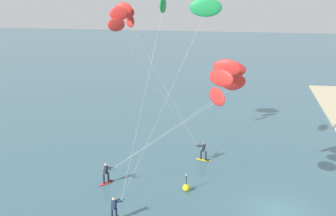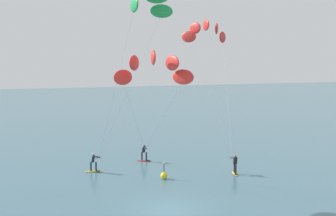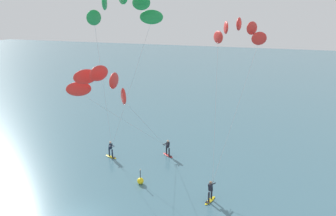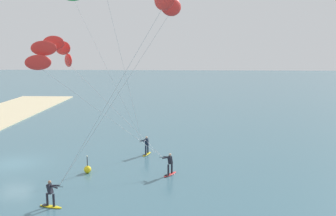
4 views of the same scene
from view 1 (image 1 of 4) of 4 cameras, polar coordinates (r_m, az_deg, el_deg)
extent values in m
plane|color=#426B7A|center=(30.97, 14.33, -13.22)|extent=(240.00, 240.00, 0.00)
cylinder|color=#192338|center=(28.90, -7.42, -14.01)|extent=(0.14, 0.14, 0.78)
cylinder|color=#192338|center=(29.20, -6.89, -13.65)|extent=(0.14, 0.14, 0.78)
cube|color=#192338|center=(28.72, -7.20, -12.63)|extent=(0.40, 0.39, 0.63)
sphere|color=beige|center=(28.52, -7.23, -11.89)|extent=(0.20, 0.20, 0.20)
cylinder|color=black|center=(28.87, -6.23, -12.09)|extent=(0.41, 0.41, 0.03)
cylinder|color=#192338|center=(28.83, -6.83, -12.09)|extent=(0.59, 0.32, 0.15)
cylinder|color=#192338|center=(28.66, -6.61, -12.26)|extent=(0.32, 0.59, 0.15)
ellipsoid|color=#1E9347|center=(26.43, 5.00, 13.15)|extent=(0.33, 1.96, 1.10)
ellipsoid|color=#1E9347|center=(30.02, -0.67, 13.53)|extent=(1.96, 0.33, 1.10)
cylinder|color=#B2B2B7|center=(26.90, -0.87, -0.34)|extent=(1.93, 5.06, 11.97)
cylinder|color=#B2B2B7|center=(28.72, -3.40, 0.69)|extent=(5.09, 1.86, 11.97)
ellipsoid|color=yellow|center=(38.26, 4.70, -6.88)|extent=(0.71, 1.54, 0.08)
cube|color=black|center=(38.11, 5.29, -6.90)|extent=(0.35, 0.34, 0.02)
cylinder|color=black|center=(38.16, 4.40, -6.23)|extent=(0.14, 0.14, 0.78)
cylinder|color=black|center=(38.03, 5.03, -6.33)|extent=(0.14, 0.14, 0.78)
cube|color=black|center=(37.84, 4.74, -5.31)|extent=(0.37, 0.38, 0.63)
sphere|color=#9E7051|center=(37.69, 4.75, -4.72)|extent=(0.20, 0.20, 0.20)
cylinder|color=black|center=(37.87, 3.92, -5.04)|extent=(0.06, 0.55, 0.03)
cylinder|color=black|center=(37.71, 4.31, -5.08)|extent=(0.28, 0.60, 0.15)
cylinder|color=black|center=(37.92, 4.36, -4.97)|extent=(0.34, 0.58, 0.15)
ellipsoid|color=red|center=(38.79, -5.05, 11.40)|extent=(1.35, 1.26, 1.10)
ellipsoid|color=red|center=(38.13, -5.40, 12.56)|extent=(0.95, 1.52, 1.10)
ellipsoid|color=red|center=(37.06, -5.98, 12.94)|extent=(0.41, 1.54, 1.10)
ellipsoid|color=red|center=(36.04, -6.56, 12.34)|extent=(0.81, 1.55, 1.10)
ellipsoid|color=red|center=(35.49, -6.88, 10.93)|extent=(1.26, 1.35, 1.10)
cylinder|color=#B2B2B7|center=(37.85, -0.58, 3.07)|extent=(2.15, 6.43, 10.21)
cylinder|color=#B2B2B7|center=(36.20, -1.27, 2.47)|extent=(1.40, 6.63, 10.21)
ellipsoid|color=red|center=(34.27, -8.18, -9.82)|extent=(1.44, 1.14, 0.08)
cube|color=black|center=(34.47, -7.63, -9.54)|extent=(0.39, 0.40, 0.02)
cylinder|color=black|center=(33.96, -8.51, -9.27)|extent=(0.14, 0.14, 0.78)
cylinder|color=black|center=(34.20, -7.92, -9.06)|extent=(0.14, 0.14, 0.78)
cube|color=black|center=(33.80, -8.26, -8.11)|extent=(0.43, 0.43, 0.63)
sphere|color=beige|center=(33.63, -8.29, -7.45)|extent=(0.20, 0.20, 0.20)
cylinder|color=black|center=(33.48, -7.45, -8.03)|extent=(0.14, 0.54, 0.03)
cylinder|color=black|center=(33.68, -7.77, -7.84)|extent=(0.19, 0.61, 0.15)
cylinder|color=black|center=(33.51, -7.96, -7.97)|extent=(0.41, 0.55, 0.15)
ellipsoid|color=red|center=(26.02, 6.51, 1.50)|extent=(1.74, 1.29, 1.10)
ellipsoid|color=red|center=(26.54, 7.05, 4.01)|extent=(1.32, 1.72, 1.10)
ellipsoid|color=red|center=(27.75, 7.83, 5.32)|extent=(0.70, 1.89, 1.10)
ellipsoid|color=red|center=(29.12, 8.48, 5.01)|extent=(0.66, 1.90, 1.10)
ellipsoid|color=red|center=(30.08, 8.77, 3.38)|extent=(1.29, 1.74, 1.10)
cylinder|color=#B2B2B7|center=(29.49, -1.31, -4.17)|extent=(3.92, 8.10, 6.79)
cylinder|color=#B2B2B7|center=(31.35, 0.26, -2.92)|extent=(0.32, 8.98, 6.79)
sphere|color=yellow|center=(32.69, 2.43, -10.52)|extent=(0.56, 0.56, 0.56)
cylinder|color=#262628|center=(32.41, 2.44, -9.52)|extent=(0.06, 0.06, 0.70)
sphere|color=#F2F2CC|center=(32.24, 2.45, -8.86)|extent=(0.12, 0.12, 0.12)
camera|label=2|loc=(33.36, 65.32, -2.37)|focal=44.92mm
camera|label=3|loc=(44.82, 37.77, 11.80)|focal=37.01mm
camera|label=4|loc=(57.20, -0.96, 10.62)|focal=39.74mm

